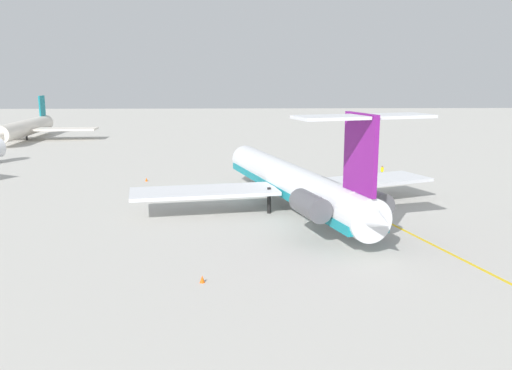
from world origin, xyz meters
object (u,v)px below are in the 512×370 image
at_px(safety_cone_nose, 348,170).
at_px(safety_cone_wingtip, 202,279).
at_px(main_jetliner, 295,183).
at_px(safety_cone_tail, 146,179).
at_px(airliner_far_right, 25,128).
at_px(ground_crew_starboard, 382,170).
at_px(ground_crew_near_tail, 360,169).

relative_size(safety_cone_nose, safety_cone_wingtip, 1.00).
height_order(main_jetliner, safety_cone_tail, main_jetliner).
xyz_separation_m(airliner_far_right, safety_cone_nose, (-44.07, -68.02, -2.67)).
height_order(ground_crew_starboard, safety_cone_nose, ground_crew_starboard).
height_order(ground_crew_starboard, safety_cone_wingtip, ground_crew_starboard).
height_order(ground_crew_near_tail, safety_cone_nose, ground_crew_near_tail).
bearing_deg(safety_cone_nose, ground_crew_starboard, -140.71).
relative_size(ground_crew_near_tail, ground_crew_starboard, 1.00).
distance_m(ground_crew_near_tail, ground_crew_starboard, 3.37).
relative_size(main_jetliner, airliner_far_right, 1.20).
height_order(main_jetliner, airliner_far_right, main_jetliner).
bearing_deg(ground_crew_near_tail, main_jetliner, 75.26).
bearing_deg(safety_cone_wingtip, safety_cone_tail, 15.43).
distance_m(ground_crew_starboard, safety_cone_nose, 6.62).
bearing_deg(safety_cone_nose, airliner_far_right, 57.06).
height_order(safety_cone_wingtip, safety_cone_tail, same).
bearing_deg(ground_crew_near_tail, ground_crew_starboard, 171.29).
bearing_deg(main_jetliner, ground_crew_starboard, -53.54).
bearing_deg(airliner_far_right, main_jetliner, 36.58).
relative_size(airliner_far_right, safety_cone_nose, 60.77).
distance_m(ground_crew_starboard, safety_cone_wingtip, 47.71).
xyz_separation_m(airliner_far_right, safety_cone_tail, (-51.13, -37.24, -2.67)).
xyz_separation_m(airliner_far_right, ground_crew_starboard, (-49.15, -72.18, -1.80)).
relative_size(main_jetliner, ground_crew_near_tail, 22.24).
distance_m(ground_crew_near_tail, safety_cone_nose, 3.98).
relative_size(safety_cone_wingtip, safety_cone_tail, 1.00).
xyz_separation_m(ground_crew_near_tail, safety_cone_wingtip, (-42.49, 21.03, -0.87)).
distance_m(main_jetliner, safety_cone_tail, 26.91).
relative_size(ground_crew_near_tail, safety_cone_nose, 3.29).
xyz_separation_m(main_jetliner, ground_crew_starboard, (20.02, -15.19, -2.11)).
xyz_separation_m(ground_crew_starboard, safety_cone_wingtip, (-41.15, 24.13, -0.87)).
distance_m(ground_crew_starboard, safety_cone_tail, 35.01).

